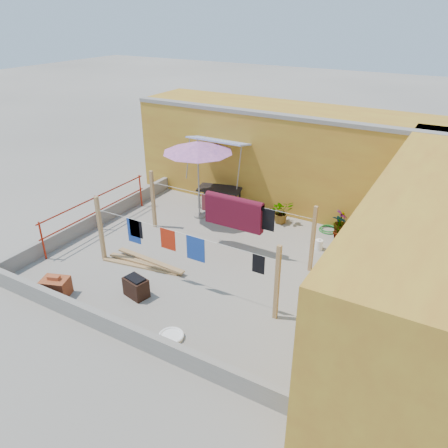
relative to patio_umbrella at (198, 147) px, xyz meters
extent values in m
plane|color=#9E998E|center=(1.69, -2.07, -2.31)|extent=(80.00, 80.00, 0.00)
cube|color=gold|center=(2.19, 2.63, -0.71)|extent=(11.00, 2.40, 3.20)
cube|color=gray|center=(2.19, 1.58, 0.84)|extent=(11.00, 0.35, 0.12)
cube|color=#2D51B2|center=(0.09, 1.08, -0.06)|extent=(2.00, 0.79, 0.22)
cylinder|color=gray|center=(-0.86, 0.71, -0.71)|extent=(0.03, 0.30, 1.28)
cylinder|color=gray|center=(1.04, 0.71, -0.71)|extent=(0.03, 0.30, 1.28)
cube|color=gold|center=(6.89, -2.07, -0.71)|extent=(2.40, 9.00, 3.20)
cube|color=gray|center=(1.69, -5.65, -2.09)|extent=(8.30, 0.16, 0.44)
cube|color=gray|center=(-2.39, -2.07, -2.09)|extent=(0.16, 7.30, 0.44)
cylinder|color=#A42210|center=(-2.16, -4.27, -1.76)|extent=(0.05, 0.05, 1.10)
cylinder|color=#A42210|center=(-2.16, -2.27, -1.76)|extent=(0.05, 0.05, 1.10)
cylinder|color=#A42210|center=(-2.16, -0.27, -1.76)|extent=(0.05, 0.05, 1.10)
cylinder|color=#A42210|center=(-2.16, -2.27, -1.26)|extent=(0.04, 4.20, 0.04)
cylinder|color=#A42210|center=(-2.16, -2.27, -1.71)|extent=(0.04, 4.20, 0.04)
cube|color=tan|center=(-0.81, -3.47, -1.41)|extent=(0.09, 0.09, 1.80)
cube|color=tan|center=(4.19, -3.47, -1.41)|extent=(0.09, 0.09, 1.80)
cube|color=tan|center=(4.19, -1.27, -1.41)|extent=(0.09, 0.09, 1.80)
cube|color=tan|center=(-0.81, -1.27, -1.41)|extent=(0.09, 0.09, 1.80)
cylinder|color=silver|center=(1.69, -3.47, -0.86)|extent=(5.00, 0.01, 0.01)
cylinder|color=silver|center=(1.69, -1.27, -0.86)|extent=(5.00, 0.01, 0.01)
cube|color=#510D1E|center=(1.95, -1.27, -1.21)|extent=(1.69, 0.22, 0.81)
cube|color=black|center=(2.96, -1.27, -1.16)|extent=(0.35, 0.02, 0.61)
cube|color=maroon|center=(1.15, -1.27, -1.10)|extent=(0.44, 0.02, 0.48)
cube|color=#1B3C95|center=(0.34, -3.47, -1.18)|extent=(0.39, 0.02, 0.64)
cube|color=black|center=(0.42, -3.47, -1.09)|extent=(0.38, 0.02, 0.46)
cube|color=red|center=(1.38, -3.47, -1.12)|extent=(0.41, 0.02, 0.53)
cube|color=#1B3C95|center=(2.16, -3.47, -1.16)|extent=(0.48, 0.02, 0.61)
cube|color=black|center=(3.74, -3.47, -1.07)|extent=(0.28, 0.02, 0.44)
cylinder|color=gray|center=(0.00, 0.00, -2.27)|extent=(0.38, 0.38, 0.06)
cylinder|color=gray|center=(0.00, 0.00, -1.08)|extent=(0.05, 0.05, 2.45)
cone|color=pink|center=(0.00, 0.00, 0.02)|extent=(2.25, 2.25, 0.34)
cylinder|color=gray|center=(0.00, 0.00, 0.21)|extent=(0.04, 0.04, 0.11)
cube|color=black|center=(0.17, 1.00, -1.66)|extent=(1.57, 1.06, 0.05)
cube|color=black|center=(-0.37, 0.57, -1.99)|extent=(0.05, 0.05, 0.63)
cube|color=black|center=(-0.51, 1.12, -1.99)|extent=(0.05, 0.05, 0.63)
cube|color=black|center=(0.85, 0.88, -1.99)|extent=(0.05, 0.05, 0.63)
cube|color=black|center=(0.70, 1.44, -1.99)|extent=(0.05, 0.05, 0.63)
cube|color=#B14928|center=(-0.59, -5.27, -2.08)|extent=(0.73, 0.63, 0.44)
cube|color=#AF4E29|center=(-0.59, -5.27, -1.82)|extent=(0.31, 0.22, 0.09)
cube|color=tan|center=(0.29, -3.33, -2.28)|extent=(2.17, 0.52, 0.04)
cube|color=tan|center=(0.37, -3.21, -2.23)|extent=(2.18, 0.33, 0.04)
cube|color=tan|center=(0.45, -3.09, -2.19)|extent=(2.18, 0.28, 0.04)
cube|color=black|center=(1.05, -4.35, -2.07)|extent=(0.62, 0.48, 0.46)
cube|color=black|center=(1.05, -4.35, -1.82)|extent=(0.51, 0.37, 0.04)
cylinder|color=white|center=(2.62, -5.14, -2.27)|extent=(0.50, 0.50, 0.06)
torus|color=white|center=(2.62, -5.14, -2.24)|extent=(0.53, 0.53, 0.05)
cylinder|color=white|center=(4.03, -0.12, -2.16)|extent=(0.21, 0.21, 0.29)
cylinder|color=white|center=(4.03, -0.12, -1.99)|extent=(0.06, 0.06, 0.05)
cylinder|color=white|center=(4.69, 0.18, -2.16)|extent=(0.21, 0.21, 0.29)
cylinder|color=white|center=(4.69, 0.18, -2.00)|extent=(0.06, 0.06, 0.05)
torus|color=#197323|center=(3.91, 1.13, -2.28)|extent=(0.58, 0.58, 0.04)
torus|color=#197323|center=(3.91, 1.13, -2.24)|extent=(0.49, 0.49, 0.04)
imported|color=#195719|center=(2.44, 0.93, -1.93)|extent=(0.90, 0.89, 0.75)
imported|color=#195719|center=(4.25, 1.13, -1.94)|extent=(0.54, 0.54, 0.73)
imported|color=#195719|center=(4.30, 0.74, -1.91)|extent=(0.45, 0.33, 0.80)
imported|color=#195719|center=(5.39, -1.29, -1.92)|extent=(0.39, 0.46, 0.77)
imported|color=#195719|center=(5.39, -3.96, -2.01)|extent=(0.65, 0.69, 0.60)
camera|label=1|loc=(7.02, -10.62, 3.79)|focal=35.00mm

